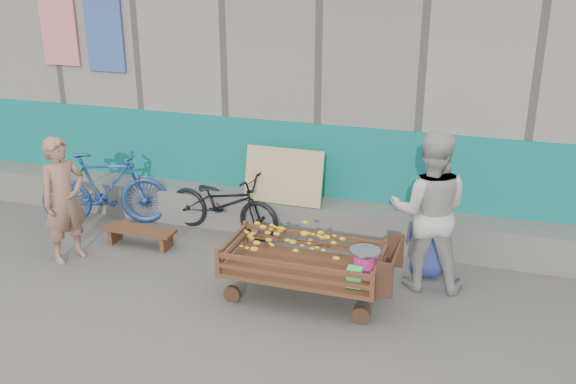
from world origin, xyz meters
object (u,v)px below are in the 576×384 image
(banana_cart, at_px, (301,253))
(vendor_man, at_px, (64,200))
(bicycle_dark, at_px, (223,203))
(bench, at_px, (140,233))
(woman, at_px, (429,211))
(child, at_px, (429,234))
(bicycle_blue, at_px, (105,189))

(banana_cart, distance_m, vendor_man, 2.86)
(bicycle_dark, bearing_deg, banana_cart, -123.92)
(bench, bearing_deg, woman, 1.11)
(bench, distance_m, woman, 3.52)
(woman, height_order, bicycle_dark, woman)
(bench, xyz_separation_m, bicycle_dark, (0.83, 0.67, 0.25))
(bench, bearing_deg, child, 5.15)
(banana_cart, height_order, bench, banana_cart)
(vendor_man, bearing_deg, banana_cart, -66.89)
(banana_cart, xyz_separation_m, woman, (1.20, 0.68, 0.35))
(bicycle_dark, relative_size, bicycle_blue, 0.95)
(banana_cart, xyz_separation_m, bench, (-2.25, 0.61, -0.35))
(banana_cart, height_order, child, child)
(vendor_man, bearing_deg, child, -53.77)
(woman, xyz_separation_m, bicycle_dark, (-2.61, 0.60, -0.45))
(woman, bearing_deg, bicycle_dark, -18.55)
(vendor_man, bearing_deg, woman, -57.10)
(bicycle_dark, distance_m, bicycle_blue, 1.61)
(child, bearing_deg, banana_cart, 36.63)
(banana_cart, relative_size, bicycle_dark, 1.13)
(vendor_man, xyz_separation_m, bicycle_dark, (1.43, 1.24, -0.33))
(banana_cart, height_order, bicycle_blue, bicycle_blue)
(vendor_man, height_order, bicycle_dark, vendor_man)
(woman, bearing_deg, bench, -4.51)
(woman, relative_size, bicycle_blue, 1.05)
(bench, height_order, bicycle_blue, bicycle_blue)
(vendor_man, bearing_deg, bench, -22.51)
(bench, xyz_separation_m, vendor_man, (-0.60, -0.57, 0.58))
(vendor_man, bearing_deg, bicycle_blue, 32.66)
(banana_cart, xyz_separation_m, vendor_man, (-2.85, 0.04, 0.23))
(bicycle_dark, xyz_separation_m, bicycle_blue, (-1.59, -0.20, 0.08))
(child, bearing_deg, bicycle_blue, -3.17)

